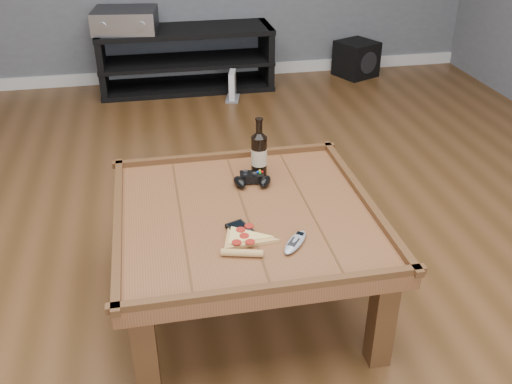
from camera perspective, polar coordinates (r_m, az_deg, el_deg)
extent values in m
plane|color=#482D14|center=(2.48, -0.95, -10.87)|extent=(6.00, 6.00, 0.00)
cube|color=silver|center=(5.10, -7.11, 11.67)|extent=(5.00, 0.02, 0.10)
cube|color=brown|center=(2.23, -1.04, -2.65)|extent=(1.00, 1.00, 0.06)
cube|color=#412411|center=(2.02, -11.00, -15.60)|extent=(0.08, 0.08, 0.39)
cube|color=#412411|center=(2.15, 12.45, -12.42)|extent=(0.08, 0.08, 0.39)
cube|color=#412411|center=(2.68, -11.49, -2.87)|extent=(0.08, 0.08, 0.39)
cube|color=#412411|center=(2.78, 5.99, -1.10)|extent=(0.08, 0.08, 0.39)
cube|color=#412411|center=(2.63, -2.93, 3.71)|extent=(1.03, 0.03, 0.03)
cube|color=#412411|center=(1.82, 1.70, -9.57)|extent=(1.03, 0.03, 0.03)
cube|color=#412411|center=(2.33, 10.78, -0.48)|extent=(0.03, 1.03, 0.03)
cube|color=#412411|center=(2.19, -13.66, -2.95)|extent=(0.03, 1.03, 0.03)
cube|color=black|center=(4.75, -7.18, 15.73)|extent=(1.40, 0.45, 0.04)
cube|color=black|center=(4.82, -6.99, 12.85)|extent=(1.40, 0.45, 0.03)
cube|color=black|center=(4.88, -6.84, 10.49)|extent=(1.40, 0.45, 0.04)
cube|color=black|center=(4.81, -15.15, 12.29)|extent=(0.05, 0.44, 0.50)
cube|color=black|center=(4.90, 1.02, 13.60)|extent=(0.05, 0.44, 0.50)
cylinder|color=black|center=(2.44, 0.31, 3.58)|extent=(0.07, 0.07, 0.18)
cone|color=black|center=(2.39, 0.31, 5.86)|extent=(0.07, 0.07, 0.03)
cylinder|color=black|center=(2.38, 0.32, 6.56)|extent=(0.03, 0.03, 0.06)
cylinder|color=black|center=(2.37, 0.32, 7.29)|extent=(0.03, 0.03, 0.01)
cylinder|color=#BEAC89|center=(2.44, 0.31, 3.58)|extent=(0.07, 0.07, 0.07)
cube|color=black|center=(2.41, -0.42, 1.52)|extent=(0.11, 0.08, 0.03)
ellipsoid|color=black|center=(2.38, -1.64, 1.00)|extent=(0.06, 0.09, 0.04)
ellipsoid|color=black|center=(2.38, 0.90, 1.08)|extent=(0.08, 0.10, 0.04)
cylinder|color=black|center=(2.41, -1.07, 2.05)|extent=(0.02, 0.02, 0.01)
cylinder|color=black|center=(2.39, -0.13, 1.84)|extent=(0.02, 0.02, 0.01)
cylinder|color=yellow|center=(2.42, 0.38, 2.14)|extent=(0.01, 0.01, 0.01)
cylinder|color=red|center=(2.41, 0.62, 2.04)|extent=(0.01, 0.01, 0.01)
cylinder|color=#0C33CC|center=(2.41, 0.16, 2.03)|extent=(0.01, 0.01, 0.01)
cylinder|color=#0C9919|center=(2.40, 0.41, 1.93)|extent=(0.01, 0.01, 0.01)
cylinder|color=tan|center=(1.97, -1.40, -6.10)|extent=(0.15, 0.06, 0.03)
cylinder|color=#A31615|center=(2.01, -1.95, -5.05)|extent=(0.03, 0.03, 0.00)
cylinder|color=#A31615|center=(2.01, -0.59, -5.01)|extent=(0.03, 0.03, 0.00)
cylinder|color=#A31615|center=(2.04, -1.18, -4.39)|extent=(0.03, 0.03, 0.00)
cylinder|color=#A31615|center=(2.07, -1.54, -3.79)|extent=(0.03, 0.03, 0.00)
cylinder|color=#A31615|center=(2.09, -0.69, -3.41)|extent=(0.03, 0.03, 0.00)
cube|color=black|center=(2.09, -1.45, -3.94)|extent=(0.11, 0.14, 0.02)
cube|color=black|center=(2.10, -1.89, -3.35)|extent=(0.07, 0.07, 0.00)
cube|color=black|center=(2.06, -1.01, -4.16)|extent=(0.07, 0.07, 0.00)
ellipsoid|color=#8E929A|center=(2.03, 3.94, -5.02)|extent=(0.14, 0.16, 0.02)
cube|color=black|center=(2.05, 4.43, -4.16)|extent=(0.03, 0.03, 0.00)
cube|color=black|center=(2.01, 3.80, -4.99)|extent=(0.05, 0.06, 0.00)
cube|color=black|center=(4.72, -12.94, 16.43)|extent=(0.52, 0.45, 0.17)
cube|color=#AEB2B8|center=(4.53, -13.27, 15.86)|extent=(0.47, 0.07, 0.17)
cylinder|color=#AEB2B8|center=(4.55, -15.15, 15.68)|extent=(0.06, 0.02, 0.06)
cylinder|color=#AEB2B8|center=(4.50, -11.41, 15.97)|extent=(0.06, 0.02, 0.06)
cube|color=black|center=(5.21, 9.98, 12.99)|extent=(0.40, 0.40, 0.30)
cylinder|color=black|center=(5.11, 11.19, 12.55)|extent=(0.18, 0.09, 0.19)
cube|color=slate|center=(4.61, -2.34, 9.33)|extent=(0.14, 0.20, 0.02)
cube|color=white|center=(4.57, -2.37, 10.67)|extent=(0.08, 0.17, 0.21)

